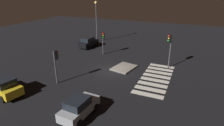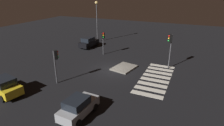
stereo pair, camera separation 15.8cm
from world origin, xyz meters
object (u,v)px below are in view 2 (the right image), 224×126
(traffic_light_east, at_px, (170,43))
(traffic_light_west, at_px, (56,59))
(car_silver, at_px, (78,107))
(car_black, at_px, (89,42))
(street_lamp, at_px, (97,15))
(traffic_light_north, at_px, (103,38))
(traffic_island, at_px, (124,68))
(car_yellow, at_px, (4,86))

(traffic_light_east, height_order, traffic_light_west, traffic_light_east)
(car_silver, height_order, traffic_light_east, traffic_light_east)
(car_black, xyz_separation_m, street_lamp, (4.07, 0.45, 4.32))
(traffic_light_north, bearing_deg, traffic_light_west, -37.73)
(traffic_light_east, bearing_deg, car_silver, 39.05)
(traffic_island, relative_size, car_yellow, 0.84)
(traffic_light_east, height_order, street_lamp, street_lamp)
(car_silver, height_order, traffic_light_west, traffic_light_west)
(traffic_light_west, height_order, street_lamp, street_lamp)
(car_black, height_order, car_silver, car_black)
(car_silver, bearing_deg, traffic_light_west, 56.79)
(car_yellow, bearing_deg, street_lamp, -75.41)
(traffic_light_north, bearing_deg, car_silver, -17.30)
(traffic_light_north, bearing_deg, traffic_light_east, 45.44)
(traffic_light_north, height_order, traffic_light_west, traffic_light_west)
(traffic_light_north, bearing_deg, car_black, -158.45)
(traffic_light_west, bearing_deg, car_black, 52.66)
(car_yellow, distance_m, traffic_light_east, 19.06)
(traffic_island, xyz_separation_m, traffic_light_north, (3.84, 4.94, 2.66))
(car_yellow, xyz_separation_m, car_silver, (0.14, -8.46, -0.06))
(car_black, xyz_separation_m, traffic_light_north, (-2.65, -4.25, 1.87))
(traffic_island, distance_m, car_silver, 10.76)
(traffic_light_north, height_order, street_lamp, street_lamp)
(car_black, height_order, traffic_light_west, traffic_light_west)
(street_lamp, bearing_deg, traffic_light_north, -145.01)
(traffic_light_north, distance_m, traffic_light_west, 10.62)
(traffic_light_east, distance_m, traffic_light_north, 10.18)
(traffic_island, xyz_separation_m, car_black, (6.49, 9.19, 0.79))
(car_black, bearing_deg, car_silver, -147.48)
(traffic_island, bearing_deg, car_yellow, 142.59)
(car_black, distance_m, traffic_light_north, 5.35)
(car_yellow, height_order, traffic_light_east, traffic_light_east)
(car_yellow, height_order, traffic_light_north, traffic_light_north)
(car_black, bearing_deg, car_yellow, -173.06)
(traffic_light_north, relative_size, traffic_light_west, 0.97)
(car_black, bearing_deg, traffic_island, -121.17)
(traffic_light_east, height_order, traffic_light_north, traffic_light_east)
(car_black, relative_size, street_lamp, 0.55)
(car_silver, height_order, traffic_light_north, traffic_light_north)
(traffic_light_east, bearing_deg, car_black, -46.09)
(traffic_island, height_order, car_silver, car_silver)
(traffic_island, height_order, traffic_light_north, traffic_light_north)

